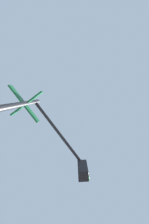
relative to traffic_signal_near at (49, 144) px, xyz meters
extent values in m
cylinder|color=black|center=(0.08, 0.12, 1.45)|extent=(1.42, 2.10, 0.09)
cube|color=black|center=(0.75, 1.15, 1.00)|extent=(0.28, 0.28, 0.80)
sphere|color=red|center=(0.84, 1.27, 1.25)|extent=(0.18, 0.18, 0.18)
sphere|color=orange|center=(0.84, 1.27, 1.00)|extent=(0.18, 0.18, 0.18)
sphere|color=green|center=(0.84, 1.27, 0.75)|extent=(0.18, 0.18, 0.18)
cube|color=#0F5128|center=(-0.59, -0.90, 0.41)|extent=(0.64, 0.94, 0.20)
cube|color=#0F5128|center=(-0.59, -0.90, 0.63)|extent=(0.86, 0.58, 0.20)
camera|label=1|loc=(0.64, -1.06, -3.43)|focal=25.49mm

